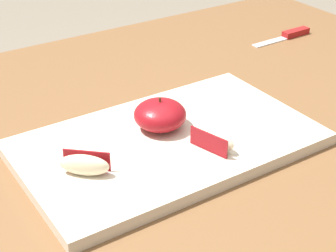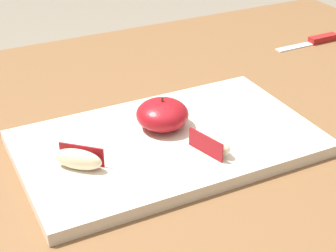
{
  "view_description": "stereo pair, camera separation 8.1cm",
  "coord_description": "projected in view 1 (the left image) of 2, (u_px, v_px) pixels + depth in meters",
  "views": [
    {
      "loc": [
        -0.38,
        -0.68,
        1.2
      ],
      "look_at": [
        0.01,
        -0.09,
        0.79
      ],
      "focal_mm": 57.88,
      "sensor_mm": 36.0,
      "label": 1
    },
    {
      "loc": [
        -0.3,
        -0.72,
        1.2
      ],
      "look_at": [
        0.01,
        -0.09,
        0.79
      ],
      "focal_mm": 57.88,
      "sensor_mm": 36.0,
      "label": 2
    }
  ],
  "objects": [
    {
      "name": "apple_half_skin_up",
      "position": [
        160.0,
        115.0,
        0.83
      ],
      "size": [
        0.08,
        0.08,
        0.05
      ],
      "color": "maroon",
      "rests_on": "cutting_board"
    },
    {
      "name": "apple_wedge_front",
      "position": [
        213.0,
        139.0,
        0.79
      ],
      "size": [
        0.04,
        0.07,
        0.03
      ],
      "color": "beige",
      "rests_on": "cutting_board"
    },
    {
      "name": "apple_wedge_right",
      "position": [
        85.0,
        165.0,
        0.73
      ],
      "size": [
        0.07,
        0.06,
        0.03
      ],
      "color": "beige",
      "rests_on": "cutting_board"
    },
    {
      "name": "cutting_board",
      "position": [
        168.0,
        143.0,
        0.82
      ],
      "size": [
        0.45,
        0.27,
        0.02
      ],
      "color": "beige",
      "rests_on": "dining_table"
    },
    {
      "name": "paring_knife",
      "position": [
        291.0,
        34.0,
        1.23
      ],
      "size": [
        0.16,
        0.02,
        0.01
      ],
      "color": "silver",
      "rests_on": "dining_table"
    },
    {
      "name": "dining_table",
      "position": [
        136.0,
        174.0,
        0.94
      ],
      "size": [
        1.41,
        0.84,
        0.75
      ],
      "color": "brown",
      "rests_on": "ground_plane"
    }
  ]
}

